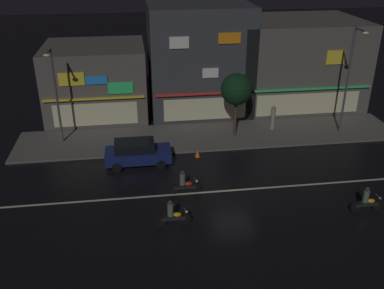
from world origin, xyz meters
TOP-DOWN VIEW (x-y plane):
  - ground_plane at (0.00, 0.00)m, footprint 140.00×140.00m
  - lane_divider_stripe at (0.00, 0.00)m, footprint 27.18×0.16m
  - sidewalk_far at (0.00, 7.79)m, footprint 28.61×5.03m
  - storefront_left_block at (8.58, 14.44)m, footprint 10.87×8.42m
  - storefront_center_block at (-8.58, 13.78)m, footprint 8.03×7.13m
  - storefront_right_block at (0.00, 13.79)m, footprint 8.27×7.13m
  - streetlamp_west at (-10.92, 7.96)m, footprint 0.44×1.64m
  - streetlamp_mid at (9.98, 6.90)m, footprint 0.44×1.64m
  - pedestrian_on_sidewalk at (4.98, 8.27)m, footprint 0.37×0.37m
  - street_tree at (1.78, 7.46)m, footprint 2.30×2.30m
  - parked_car_near_kerb at (-5.57, 4.12)m, footprint 4.30×1.98m
  - motorcycle_following at (-3.93, -2.91)m, footprint 1.90×0.60m
  - motorcycle_opposite_lane at (6.71, -3.09)m, footprint 1.90×0.60m
  - motorcycle_trailing_far at (-2.95, 0.10)m, footprint 1.90×0.60m
  - traffic_cone at (-1.47, 4.65)m, footprint 0.36×0.36m

SIDE VIEW (x-z plane):
  - ground_plane at x=0.00m, z-range 0.00..0.00m
  - lane_divider_stripe at x=0.00m, z-range 0.00..0.01m
  - sidewalk_far at x=0.00m, z-range 0.00..0.14m
  - traffic_cone at x=-1.47m, z-range 0.00..0.55m
  - motorcycle_following at x=-3.93m, z-range -0.13..1.39m
  - motorcycle_opposite_lane at x=6.71m, z-range -0.13..1.39m
  - motorcycle_trailing_far at x=-2.95m, z-range -0.13..1.39m
  - parked_car_near_kerb at x=-5.57m, z-range 0.03..1.70m
  - pedestrian_on_sidewalk at x=4.98m, z-range 0.07..2.05m
  - storefront_center_block at x=-8.58m, z-range 0.00..5.87m
  - storefront_left_block at x=8.58m, z-range 0.00..7.44m
  - street_tree at x=1.78m, z-range 1.36..6.16m
  - streetlamp_west at x=-10.92m, z-range 0.78..7.67m
  - storefront_right_block at x=0.00m, z-range 0.00..8.96m
  - streetlamp_mid at x=9.98m, z-range 0.80..8.74m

